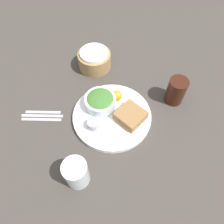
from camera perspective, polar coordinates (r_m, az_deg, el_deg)
name	(u,v)px	position (r m, az deg, el deg)	size (l,w,h in m)	color
ground_plane	(112,117)	(0.91, 0.00, -1.41)	(4.00, 4.00, 0.00)	#3D3833
plate	(112,116)	(0.90, 0.00, -1.07)	(0.32, 0.32, 0.02)	white
sandwich	(131,116)	(0.87, 4.87, -0.98)	(0.13, 0.13, 0.04)	olive
salad_bowl	(100,101)	(0.89, -3.09, 2.93)	(0.13, 0.13, 0.06)	silver
dressing_cup	(94,124)	(0.85, -4.83, -3.18)	(0.05, 0.05, 0.04)	#99999E
orange_wedge	(117,96)	(0.92, 1.32, 4.31)	(0.04, 0.04, 0.04)	orange
drink_glass	(176,91)	(0.95, 16.38, 5.32)	(0.08, 0.08, 0.12)	#38190F
bread_basket	(94,60)	(1.06, -4.60, 13.48)	(0.15, 0.15, 0.09)	#997547
fork	(41,119)	(0.94, -17.99, -1.84)	(0.16, 0.01, 0.01)	#B2B2B7
knife	(42,116)	(0.95, -17.78, -0.92)	(0.17, 0.01, 0.01)	#B2B2B7
spoon	(43,112)	(0.96, -17.58, -0.01)	(0.15, 0.01, 0.01)	#B2B2B7
water_glass	(76,173)	(0.76, -9.30, -15.46)	(0.08, 0.08, 0.11)	silver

